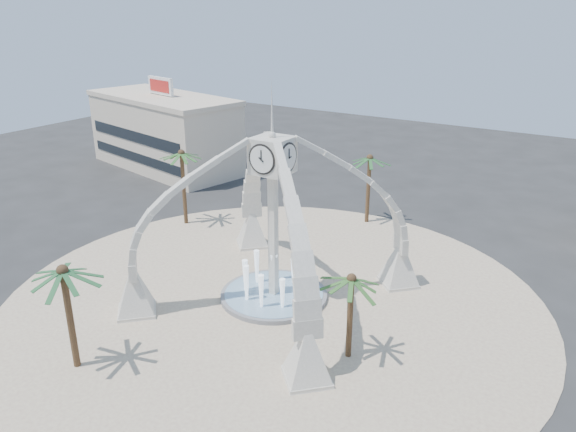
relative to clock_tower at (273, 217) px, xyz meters
The scene contains 9 objects.
ground 6.49m from the clock_tower, 90.00° to the left, with size 140.00×140.00×0.00m, color #282828.
plaza 6.46m from the clock_tower, 90.00° to the left, with size 40.00×40.00×0.06m, color beige.
clock_tower is the anchor object (origin of this frame).
fountain 6.20m from the clock_tower, 90.00° to the left, with size 8.00×8.00×3.62m.
building_nw 38.87m from the clock_tower, 145.49° to the left, with size 23.75×13.73×11.90m.
palm_east 8.96m from the clock_tower, 24.60° to the right, with size 4.64×4.64×6.20m.
palm_west 17.77m from the clock_tower, 153.53° to the left, with size 4.36×4.36×8.06m.
palm_north 18.00m from the clock_tower, 92.32° to the left, with size 5.51×5.51×7.49m.
palm_south 14.55m from the clock_tower, 111.99° to the right, with size 5.52×5.52×7.33m.
Camera 1 is at (20.85, -30.88, 20.85)m, focal length 35.00 mm.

